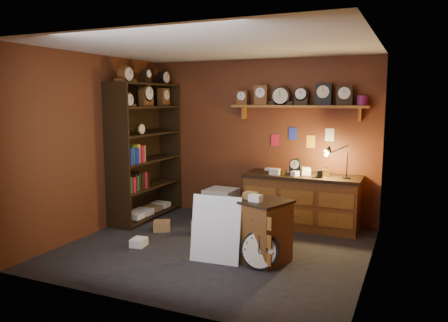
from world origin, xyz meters
TOP-DOWN VIEW (x-y plane):
  - floor at (0.00, 0.00)m, footprint 4.00×4.00m
  - room_shell at (0.04, 0.11)m, footprint 4.02×3.62m
  - shelving_unit at (-1.79, 0.98)m, footprint 0.47×1.60m
  - workbench at (0.84, 1.47)m, footprint 1.83×0.66m
  - low_cabinet at (0.70, -0.16)m, footprint 0.85×0.79m
  - big_round_clock at (0.81, -0.45)m, footprint 0.47×0.16m
  - white_panel at (0.22, -0.44)m, footprint 0.66×0.22m
  - mini_fridge at (-0.54, 1.39)m, footprint 0.52×0.54m
  - floor_box_a at (-1.10, 0.40)m, footprint 0.33×0.31m
  - floor_box_b at (-1.01, -0.36)m, footprint 0.22×0.25m
  - floor_box_c at (-0.49, 0.48)m, footprint 0.31×0.29m

SIDE VIEW (x-z plane):
  - floor at x=0.00m, z-range 0.00..0.00m
  - white_panel at x=0.22m, z-range -0.43..0.43m
  - floor_box_b at x=-1.01m, z-range 0.00..0.11m
  - floor_box_a at x=-1.10m, z-range 0.00..0.16m
  - floor_box_c at x=-0.49m, z-range 0.00..0.18m
  - big_round_clock at x=0.81m, z-range -0.01..0.47m
  - mini_fridge at x=-0.54m, z-range 0.00..0.52m
  - low_cabinet at x=0.70m, z-range -0.01..0.86m
  - workbench at x=0.84m, z-range -0.21..1.15m
  - shelving_unit at x=-1.79m, z-range -0.03..2.54m
  - room_shell at x=0.04m, z-range 0.37..3.08m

